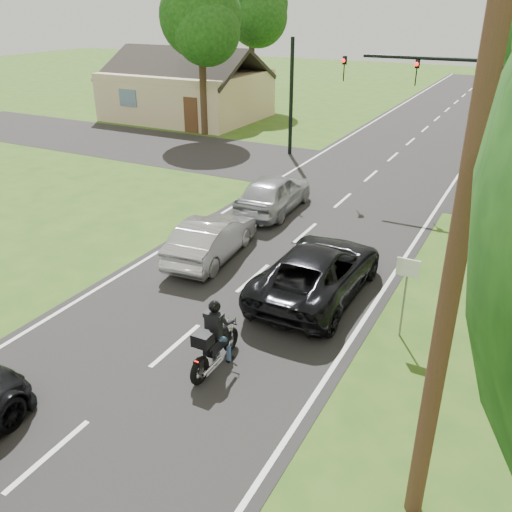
# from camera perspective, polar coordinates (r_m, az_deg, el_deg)

# --- Properties ---
(ground) EXTENTS (140.00, 140.00, 0.00)m
(ground) POSITION_cam_1_polar(r_m,az_deg,el_deg) (13.49, -8.44, -9.30)
(ground) COLOR #2A5016
(ground) RESTS_ON ground
(road) EXTENTS (8.00, 100.00, 0.01)m
(road) POSITION_cam_1_polar(r_m,az_deg,el_deg) (21.40, 7.31, 4.25)
(road) COLOR black
(road) RESTS_ON ground
(cross_road) EXTENTS (60.00, 7.00, 0.01)m
(cross_road) POSITION_cam_1_polar(r_m,az_deg,el_deg) (26.83, 11.99, 8.23)
(cross_road) COLOR black
(cross_road) RESTS_ON ground
(motorcycle_rider) EXTENTS (0.56, 1.99, 1.71)m
(motorcycle_rider) POSITION_cam_1_polar(r_m,az_deg,el_deg) (12.31, -4.46, -9.02)
(motorcycle_rider) COLOR black
(motorcycle_rider) RESTS_ON ground
(dark_suv) EXTENTS (2.45, 5.31, 1.48)m
(dark_suv) POSITION_cam_1_polar(r_m,az_deg,el_deg) (15.29, 6.52, -1.53)
(dark_suv) COLOR black
(dark_suv) RESTS_ON road
(silver_sedan) EXTENTS (1.88, 4.31, 1.38)m
(silver_sedan) POSITION_cam_1_polar(r_m,az_deg,el_deg) (17.45, -4.71, 1.88)
(silver_sedan) COLOR #B5B5BA
(silver_sedan) RESTS_ON road
(silver_suv) EXTENTS (2.04, 4.58, 1.53)m
(silver_suv) POSITION_cam_1_polar(r_m,az_deg,el_deg) (21.44, 1.88, 6.67)
(silver_suv) COLOR #A5A9AD
(silver_suv) RESTS_ON road
(traffic_signal) EXTENTS (6.38, 0.44, 6.00)m
(traffic_signal) POSITION_cam_1_polar(r_m,az_deg,el_deg) (23.33, 19.56, 15.32)
(traffic_signal) COLOR black
(traffic_signal) RESTS_ON ground
(signal_pole_far) EXTENTS (0.20, 0.20, 6.00)m
(signal_pole_far) POSITION_cam_1_polar(r_m,az_deg,el_deg) (29.75, 3.72, 16.27)
(signal_pole_far) COLOR black
(signal_pole_far) RESTS_ON ground
(utility_pole_near) EXTENTS (1.60, 0.28, 10.00)m
(utility_pole_near) POSITION_cam_1_polar(r_m,az_deg,el_deg) (7.28, 20.90, 3.45)
(utility_pole_near) COLOR brown
(utility_pole_near) RESTS_ON ground
(sign_white) EXTENTS (0.55, 0.07, 2.12)m
(sign_white) POSITION_cam_1_polar(r_m,az_deg,el_deg) (13.39, 15.57, -2.34)
(sign_white) COLOR slate
(sign_white) RESTS_ON ground
(sign_green) EXTENTS (0.55, 0.07, 2.12)m
(sign_green) POSITION_cam_1_polar(r_m,az_deg,el_deg) (20.76, 21.34, 6.70)
(sign_green) COLOR slate
(sign_green) RESTS_ON ground
(tree_left_near) EXTENTS (5.12, 4.96, 9.22)m
(tree_left_near) POSITION_cam_1_polar(r_m,az_deg,el_deg) (34.12, -5.65, 23.31)
(tree_left_near) COLOR #332316
(tree_left_near) RESTS_ON ground
(tree_left_far) EXTENTS (5.76, 5.58, 10.14)m
(tree_left_far) POSITION_cam_1_polar(r_m,az_deg,el_deg) (43.71, -0.24, 24.59)
(tree_left_far) COLOR #332316
(tree_left_far) RESTS_ON ground
(house) EXTENTS (10.20, 8.00, 4.84)m
(house) POSITION_cam_1_polar(r_m,az_deg,el_deg) (40.41, -7.26, 16.72)
(house) COLOR tan
(house) RESTS_ON ground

